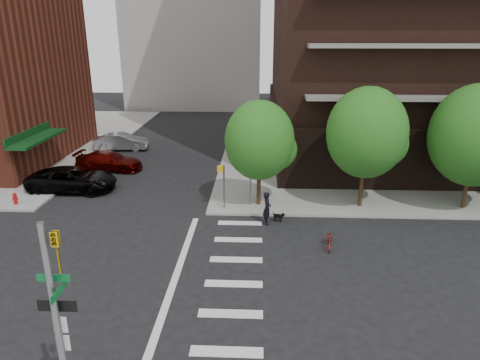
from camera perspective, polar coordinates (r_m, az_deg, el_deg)
ground at (r=18.59m, az=-10.38°, el=-13.26°), size 120.00×120.00×0.00m
sidewalk_ne at (r=43.29m, az=25.01°, el=4.14°), size 39.00×33.00×0.15m
crosswalk at (r=18.25m, az=-3.41°, el=-13.60°), size 3.85×13.00×0.01m
tree_a at (r=24.49m, az=2.61°, el=5.29°), size 4.00×4.00×5.90m
tree_b at (r=25.12m, az=16.52°, el=6.04°), size 4.50×4.50×6.65m
tree_c at (r=27.21m, az=28.90°, el=5.20°), size 5.00×5.00×6.80m
traffic_signal at (r=11.44m, az=-22.37°, el=-21.17°), size 0.90×0.75×6.00m
pedestrian_signal at (r=24.60m, az=-1.39°, el=0.05°), size 2.18×0.67×2.60m
fire_hydrant at (r=28.77m, az=-27.80°, el=-2.13°), size 0.24×0.24×0.73m
parked_car_black at (r=30.03m, az=-21.46°, el=0.08°), size 2.65×5.68×1.57m
parked_car_maroon at (r=33.70m, az=-17.05°, el=2.42°), size 2.33×5.07×1.44m
parked_car_silver at (r=39.42m, az=-15.54°, el=4.97°), size 2.10×4.83×1.54m
scooter at (r=21.20m, az=11.82°, el=-7.82°), size 0.74×1.63×0.83m
dog_walker at (r=23.09m, az=3.63°, el=-3.77°), size 0.70×0.49×1.83m
dog at (r=23.63m, az=5.18°, el=-4.82°), size 0.62×0.30×0.52m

